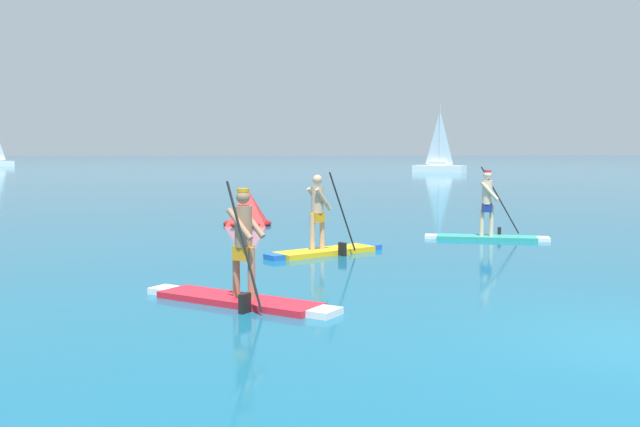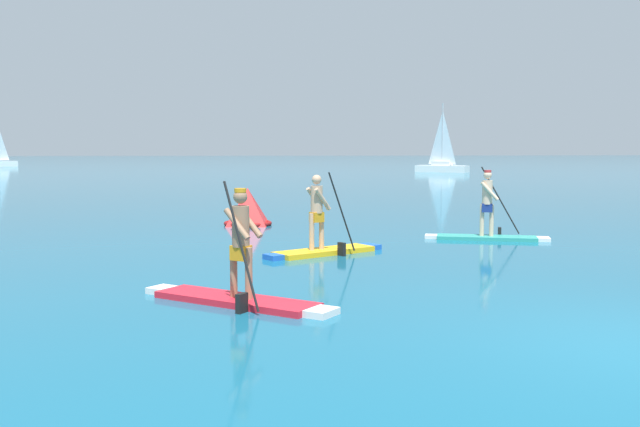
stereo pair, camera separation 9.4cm
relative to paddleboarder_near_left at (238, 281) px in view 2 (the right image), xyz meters
The scene contains 5 objects.
paddleboarder_near_left is the anchor object (origin of this frame).
paddleboarder_mid_center 5.19m from the paddleboarder_near_left, 69.09° to the left, with size 2.78×1.88×1.86m.
paddleboarder_far_right 9.38m from the paddleboarder_near_left, 47.47° to the left, with size 3.10×1.42×1.90m.
race_marker_buoy 11.01m from the paddleboarder_near_left, 88.49° to the left, with size 1.70×1.70×1.13m.
sailboat_right_horizon 60.48m from the paddleboarder_near_left, 70.90° to the left, with size 4.89×4.34×6.70m.
Camera 2 is at (-4.99, -7.66, 2.32)m, focal length 39.93 mm.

